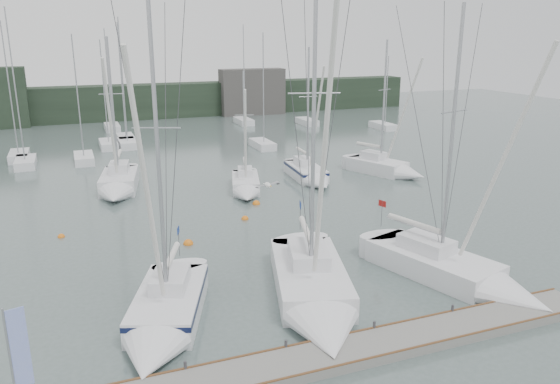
% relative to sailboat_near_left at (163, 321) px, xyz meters
% --- Properties ---
extents(ground, '(160.00, 160.00, 0.00)m').
position_rel_sailboat_near_left_xyz_m(ground, '(6.25, 0.59, -0.59)').
color(ground, '#4E5F5A').
rests_on(ground, ground).
extents(dock, '(24.00, 2.00, 0.40)m').
position_rel_sailboat_near_left_xyz_m(dock, '(6.25, -4.41, -0.39)').
color(dock, slate).
rests_on(dock, ground).
extents(far_treeline, '(90.00, 4.00, 5.00)m').
position_rel_sailboat_near_left_xyz_m(far_treeline, '(6.25, 62.59, 1.91)').
color(far_treeline, black).
rests_on(far_treeline, ground).
extents(far_building_right, '(10.00, 3.00, 7.00)m').
position_rel_sailboat_near_left_xyz_m(far_building_right, '(24.25, 60.59, 2.91)').
color(far_building_right, '#413E3C').
rests_on(far_building_right, ground).
extents(mast_forest, '(58.61, 25.71, 14.65)m').
position_rel_sailboat_near_left_xyz_m(mast_forest, '(-0.84, 44.67, -0.10)').
color(mast_forest, silver).
rests_on(mast_forest, ground).
extents(sailboat_near_left, '(5.60, 8.94, 14.58)m').
position_rel_sailboat_near_left_xyz_m(sailboat_near_left, '(0.00, 0.00, 0.00)').
color(sailboat_near_left, silver).
rests_on(sailboat_near_left, ground).
extents(sailboat_near_center, '(6.22, 11.21, 16.62)m').
position_rel_sailboat_near_left_xyz_m(sailboat_near_center, '(6.90, -0.61, 0.00)').
color(sailboat_near_center, silver).
rests_on(sailboat_near_center, ground).
extents(sailboat_near_right, '(5.80, 10.33, 14.71)m').
position_rel_sailboat_near_left_xyz_m(sailboat_near_right, '(15.01, -1.11, -0.03)').
color(sailboat_near_right, silver).
rests_on(sailboat_near_right, ground).
extents(sailboat_mid_b, '(4.15, 8.32, 12.95)m').
position_rel_sailboat_near_left_xyz_m(sailboat_mid_b, '(0.24, 22.46, 0.04)').
color(sailboat_mid_b, silver).
rests_on(sailboat_mid_b, ground).
extents(sailboat_mid_c, '(3.92, 7.17, 10.18)m').
position_rel_sailboat_near_left_xyz_m(sailboat_mid_c, '(9.76, 18.87, -0.08)').
color(sailboat_mid_c, silver).
rests_on(sailboat_mid_c, ground).
extents(sailboat_mid_d, '(2.93, 7.90, 11.98)m').
position_rel_sailboat_near_left_xyz_m(sailboat_mid_d, '(16.09, 20.30, -0.04)').
color(sailboat_mid_d, silver).
rests_on(sailboat_mid_d, ground).
extents(sailboat_mid_e, '(5.28, 7.94, 12.57)m').
position_rel_sailboat_near_left_xyz_m(sailboat_mid_e, '(23.64, 19.72, -0.01)').
color(sailboat_mid_e, silver).
rests_on(sailboat_mid_e, ground).
extents(buoy_a, '(0.61, 0.61, 0.61)m').
position_rel_sailboat_near_left_xyz_m(buoy_a, '(3.16, 9.76, -0.59)').
color(buoy_a, orange).
rests_on(buoy_a, ground).
extents(buoy_b, '(0.50, 0.50, 0.50)m').
position_rel_sailboat_near_left_xyz_m(buoy_b, '(7.77, 12.91, -0.59)').
color(buoy_b, orange).
rests_on(buoy_b, ground).
extents(buoy_c, '(0.44, 0.44, 0.44)m').
position_rel_sailboat_near_left_xyz_m(buoy_c, '(-4.03, 13.82, -0.59)').
color(buoy_c, orange).
rests_on(buoy_c, ground).
extents(dock_banner, '(0.60, 0.19, 4.06)m').
position_rel_sailboat_near_left_xyz_m(dock_banner, '(-5.06, -4.43, 2.21)').
color(dock_banner, '#9C9EA4').
rests_on(dock_banner, dock).
extents(seagull, '(1.10, 0.52, 0.22)m').
position_rel_sailboat_near_left_xyz_m(seagull, '(4.90, 0.32, 5.41)').
color(seagull, white).
rests_on(seagull, ground).
extents(buoy_d, '(0.57, 0.57, 0.57)m').
position_rel_sailboat_near_left_xyz_m(buoy_d, '(9.62, 15.90, -0.59)').
color(buoy_d, orange).
rests_on(buoy_d, ground).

